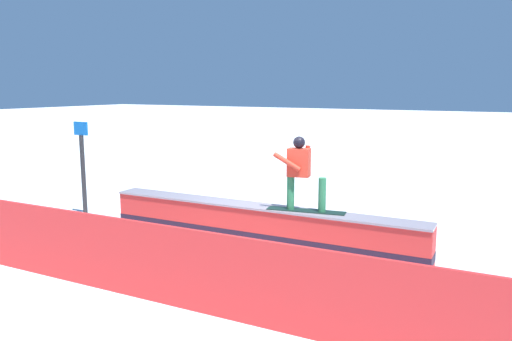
{
  "coord_description": "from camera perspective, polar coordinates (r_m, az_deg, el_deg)",
  "views": [
    {
      "loc": [
        -4.54,
        8.39,
        3.02
      ],
      "look_at": [
        -0.5,
        0.99,
        1.63
      ],
      "focal_mm": 35.39,
      "sensor_mm": 36.0,
      "label": 1
    }
  ],
  "objects": [
    {
      "name": "ground_plane",
      "position": [
        10.0,
        0.2,
        -8.19
      ],
      "size": [
        120.0,
        120.0,
        0.0
      ],
      "primitive_type": "plane",
      "color": "white"
    },
    {
      "name": "grind_box",
      "position": [
        9.91,
        0.2,
        -6.29
      ],
      "size": [
        6.59,
        0.68,
        0.76
      ],
      "color": "red",
      "rests_on": "ground_plane"
    },
    {
      "name": "safety_fence",
      "position": [
        7.38,
        -11.53,
        -10.17
      ],
      "size": [
        9.59,
        0.29,
        1.15
      ],
      "primitive_type": "cube",
      "rotation": [
        0.0,
        0.0,
        0.02
      ],
      "color": "red",
      "rests_on": "ground_plane"
    },
    {
      "name": "snowboarder",
      "position": [
        9.27,
        5.1,
        -0.04
      ],
      "size": [
        1.49,
        0.57,
        1.38
      ],
      "color": "black",
      "rests_on": "grind_box"
    },
    {
      "name": "trail_marker",
      "position": [
        12.08,
        -18.97,
        0.22
      ],
      "size": [
        0.4,
        0.1,
        2.26
      ],
      "color": "#262628",
      "rests_on": "ground_plane"
    }
  ]
}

